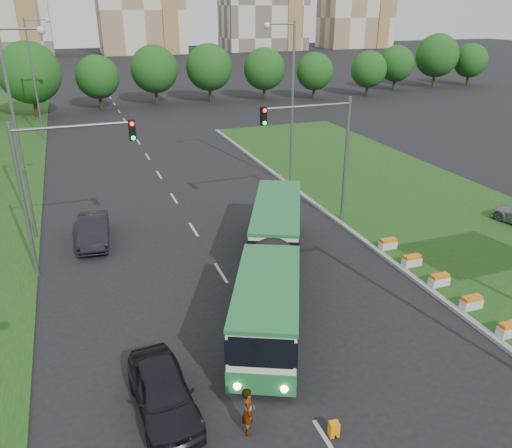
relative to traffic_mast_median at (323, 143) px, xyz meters
name	(u,v)px	position (x,y,z in m)	size (l,w,h in m)	color
ground	(325,324)	(-4.78, -10.00, -5.35)	(360.00, 360.00, 0.00)	black
grass_median	(444,217)	(8.22, -2.00, -5.27)	(14.00, 60.00, 0.15)	#184213
median_kerb	(352,232)	(1.27, -2.00, -5.26)	(0.30, 60.00, 0.18)	gray
lane_markings	(169,190)	(-7.78, 10.00, -5.35)	(0.20, 100.00, 0.01)	#A7A8A1
flower_planters	(471,302)	(1.92, -11.40, -4.90)	(1.10, 13.70, 0.60)	silver
traffic_mast_median	(323,143)	(0.00, 0.00, 0.00)	(5.76, 0.32, 8.00)	slate
traffic_mast_left	(55,174)	(-15.16, -1.00, 0.00)	(5.76, 0.32, 8.00)	slate
street_lamps	(197,143)	(-7.78, 0.00, 0.65)	(36.00, 60.00, 12.00)	slate
tree_line	(209,72)	(5.22, 45.00, -0.85)	(120.00, 8.00, 9.00)	#1A5015
articulated_bus	(266,260)	(-6.12, -6.28, -3.75)	(2.47, 15.85, 2.61)	silver
car_left_near	(163,392)	(-12.40, -12.68, -4.56)	(1.87, 4.66, 1.59)	black
car_left_far	(93,230)	(-13.72, 2.21, -4.57)	(1.66, 4.76, 1.57)	black
pedestrian	(248,411)	(-10.01, -14.56, -4.48)	(0.64, 0.42, 1.74)	gray
shopping_trolley	(334,429)	(-7.47, -15.69, -5.09)	(0.31, 0.33, 0.53)	orange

